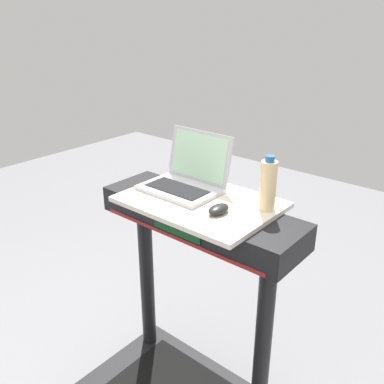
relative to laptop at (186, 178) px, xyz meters
name	(u,v)px	position (x,y,z in m)	size (l,w,h in m)	color
desk_board	(200,202)	(0.12, -0.05, -0.06)	(0.62, 0.44, 0.02)	beige
laptop	(186,178)	(0.00, 0.00, 0.00)	(0.33, 0.27, 0.23)	#B7B7BC
computer_mouse	(219,209)	(0.26, -0.11, -0.03)	(0.06, 0.10, 0.03)	black
water_bottle	(268,185)	(0.37, 0.04, 0.05)	(0.06, 0.06, 0.22)	beige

